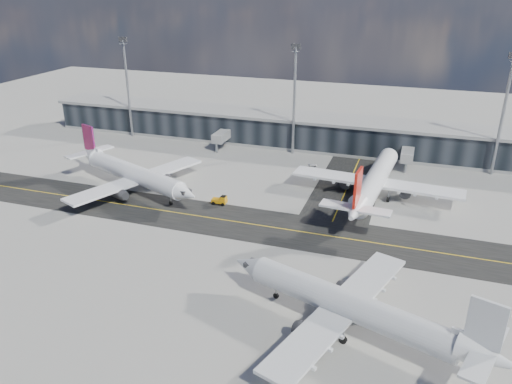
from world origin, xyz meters
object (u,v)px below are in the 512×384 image
Objects in this scene: airliner_af at (133,173)px; service_van at (313,168)px; baggage_tug at (221,200)px; airliner_redtail at (375,181)px; airliner_near at (352,307)px.

airliner_af is 43.53m from service_van.
airliner_af is 12.10× the size of baggage_tug.
baggage_tug is at bearing 109.02° from airliner_af.
airliner_af is at bearing -92.57° from baggage_tug.
airliner_redtail is 45.63m from airliner_near.
airliner_redtail is at bearing 125.24° from airliner_af.
airliner_af is at bearing 76.44° from airliner_near.
airliner_redtail reaches higher than airliner_af.
airliner_redtail is at bearing -52.90° from service_van.
airliner_near is (2.05, -45.58, -0.40)m from airliner_redtail.
airliner_af is 63.49m from airliner_near.
airliner_redtail is (51.81, 11.97, 0.28)m from airliner_af.
airliner_near is 45.82m from baggage_tug.
airliner_af reaches higher than service_van.
airliner_redtail is 20.99m from service_van.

